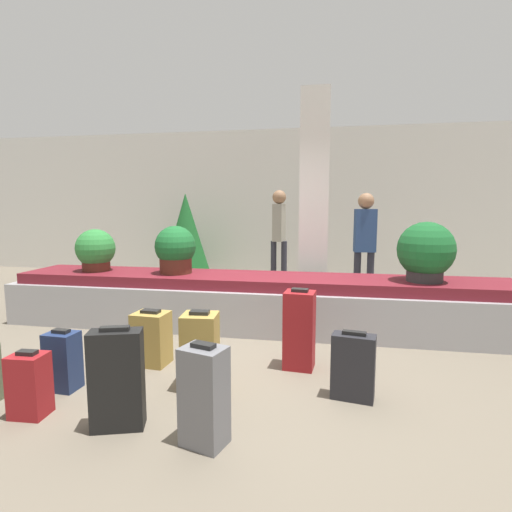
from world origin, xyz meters
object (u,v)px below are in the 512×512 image
suitcase_5 (353,367)px  suitcase_7 (151,338)px  suitcase_3 (29,385)px  potted_plant_0 (175,250)px  potted_plant_2 (426,252)px  suitcase_0 (117,380)px  potted_plant_1 (96,250)px  pillar (314,202)px  traveler_0 (365,238)px  suitcase_2 (200,351)px  suitcase_1 (299,330)px  suitcase_6 (63,361)px  decorated_tree (186,233)px  traveler_1 (279,229)px  suitcase_4 (204,396)px

suitcase_5 → suitcase_7: size_ratio=1.03×
suitcase_3 → suitcase_5: size_ratio=0.89×
potted_plant_0 → potted_plant_2: (3.08, -0.03, 0.04)m
suitcase_0 → potted_plant_1: size_ratio=1.29×
pillar → traveler_0: bearing=26.0°
suitcase_2 → suitcase_5: bearing=-3.5°
suitcase_5 → traveler_0: traveler_0 is taller
suitcase_1 → traveler_0: size_ratio=0.44×
suitcase_6 → potted_plant_0: (0.22, 2.02, 0.73)m
potted_plant_1 → suitcase_7: bearing=-43.9°
pillar → suitcase_6: (-1.96, -3.11, -1.35)m
suitcase_0 → suitcase_7: bearing=86.0°
pillar → potted_plant_2: bearing=-40.0°
potted_plant_2 → traveler_0: size_ratio=0.40×
suitcase_3 → suitcase_5: bearing=13.4°
suitcase_1 → potted_plant_1: potted_plant_1 is taller
suitcase_0 → suitcase_1: bearing=30.4°
potted_plant_2 → suitcase_3: bearing=-143.3°
potted_plant_1 → traveler_0: (3.66, 1.47, 0.10)m
suitcase_1 → potted_plant_2: potted_plant_2 is taller
suitcase_3 → traveler_0: 4.82m
suitcase_6 → decorated_tree: size_ratio=0.29×
pillar → potted_plant_0: size_ratio=5.14×
suitcase_3 → potted_plant_2: bearing=33.6°
suitcase_1 → suitcase_6: suitcase_1 is taller
suitcase_6 → suitcase_7: 0.81m
suitcase_0 → traveler_0: (1.97, 3.95, 0.70)m
suitcase_7 → potted_plant_1: (-1.43, 1.37, 0.68)m
suitcase_2 → decorated_tree: decorated_tree is taller
suitcase_3 → suitcase_6: bearing=92.3°
suitcase_5 → suitcase_6: bearing=-163.8°
traveler_1 → suitcase_2: bearing=6.8°
potted_plant_2 → suitcase_4: bearing=-126.5°
suitcase_0 → decorated_tree: bearing=88.0°
suitcase_1 → suitcase_3: size_ratio=1.55×
potted_plant_1 → potted_plant_2: size_ratio=0.81×
suitcase_4 → decorated_tree: bearing=127.9°
suitcase_5 → traveler_0: size_ratio=0.32×
potted_plant_2 → traveler_0: traveler_0 is taller
suitcase_1 → suitcase_4: size_ratio=1.13×
suitcase_0 → suitcase_6: size_ratio=1.40×
suitcase_3 → potted_plant_1: bearing=108.5°
potted_plant_0 → pillar: bearing=31.9°
suitcase_6 → decorated_tree: decorated_tree is taller
suitcase_0 → potted_plant_1: bearing=106.8°
traveler_0 → pillar: bearing=18.0°
suitcase_1 → suitcase_2: suitcase_1 is taller
suitcase_2 → traveler_1: size_ratio=0.37×
potted_plant_1 → suitcase_3: bearing=-68.5°
potted_plant_1 → decorated_tree: bearing=86.8°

